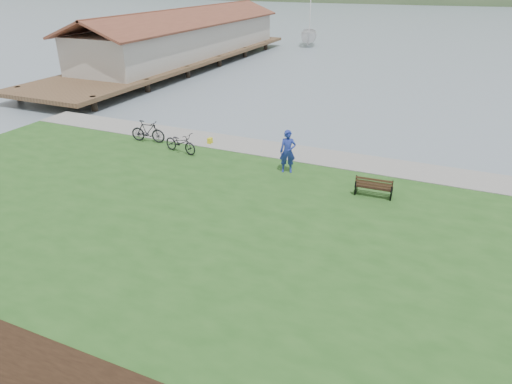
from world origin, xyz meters
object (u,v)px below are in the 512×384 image
at_px(bicycle_a, 180,143).
at_px(sailboat, 309,46).
at_px(person, 288,148).
at_px(park_bench, 374,187).

bearing_deg(bicycle_a, sailboat, 20.27).
relative_size(bicycle_a, sailboat, 0.08).
bearing_deg(person, bicycle_a, 158.98).
relative_size(park_bench, person, 0.65).
distance_m(park_bench, bicycle_a, 9.76).
bearing_deg(sailboat, person, -88.64).
xyz_separation_m(park_bench, sailboat, (-16.14, 41.75, -0.84)).
distance_m(person, sailboat, 42.54).
bearing_deg(bicycle_a, park_bench, -85.60).
xyz_separation_m(bicycle_a, sailboat, (-6.45, 40.58, -0.91)).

